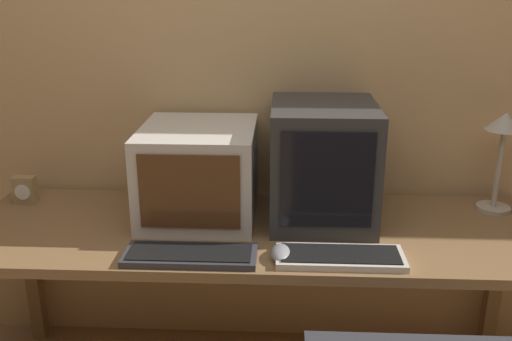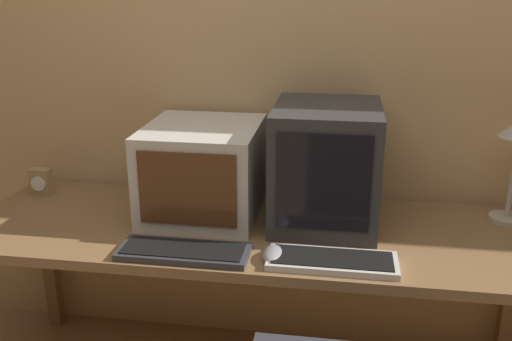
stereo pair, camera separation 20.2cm
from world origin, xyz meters
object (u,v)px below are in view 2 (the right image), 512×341
Objects in this scene: monitor_right at (326,165)px; mouse_near_keyboard at (272,254)px; keyboard_side at (332,261)px; desk_clock at (41,182)px; monitor_left at (203,170)px; keyboard_main at (184,251)px.

monitor_right is 0.42m from mouse_near_keyboard.
mouse_near_keyboard is (-0.19, 0.00, 0.01)m from keyboard_side.
monitor_right is at bearing -4.21° from desk_clock.
keyboard_side is 0.19m from mouse_near_keyboard.
monitor_left is 0.73m from desk_clock.
monitor_right is at bearing 66.36° from mouse_near_keyboard.
monitor_right reaches higher than keyboard_side.
keyboard_side is at bearing -35.26° from monitor_left.
monitor_left is at bearing 131.46° from mouse_near_keyboard.
mouse_near_keyboard is at bearing 2.43° from keyboard_main.
monitor_right reaches higher than monitor_left.
desk_clock is (-0.72, 0.08, -0.12)m from monitor_left.
monitor_right reaches higher than mouse_near_keyboard.
keyboard_main is at bearing -178.97° from keyboard_side.
mouse_near_keyboard reaches higher than keyboard_side.
mouse_near_keyboard is at bearing -22.64° from desk_clock.
monitor_left reaches higher than keyboard_side.
mouse_near_keyboard is 1.12m from desk_clock.
monitor_right reaches higher than keyboard_main.
monitor_right is at bearing 38.74° from keyboard_main.
monitor_right reaches higher than desk_clock.
monitor_right is 3.71× the size of mouse_near_keyboard.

